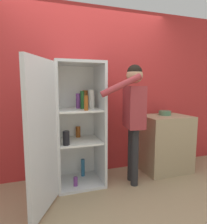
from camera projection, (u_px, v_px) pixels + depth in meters
ground_plane at (111, 205)px, 2.31m from camera, size 12.00×12.00×0.00m
wall_back at (89, 92)px, 3.07m from camera, size 7.00×0.06×2.55m
refrigerator at (71, 126)px, 2.62m from camera, size 0.98×1.15×1.68m
person at (133, 108)px, 2.72m from camera, size 0.67×0.52×1.65m
counter at (165, 143)px, 3.23m from camera, size 0.74×0.57×0.90m
bowl at (165, 113)px, 3.24m from camera, size 0.19×0.19×0.07m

